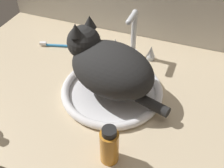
% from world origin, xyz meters
% --- Properties ---
extents(countertop, '(1.17, 0.73, 0.03)m').
position_xyz_m(countertop, '(0.00, 0.00, 0.01)').
color(countertop, '#CCB793').
rests_on(countertop, ground).
extents(backsplash_wall, '(1.17, 0.02, 0.32)m').
position_xyz_m(backsplash_wall, '(0.00, 0.38, 0.16)').
color(backsplash_wall, beige).
rests_on(backsplash_wall, ground).
extents(sink_basin, '(0.34, 0.34, 0.03)m').
position_xyz_m(sink_basin, '(0.03, -0.01, 0.04)').
color(sink_basin, white).
rests_on(sink_basin, countertop).
extents(faucet, '(0.18, 0.10, 0.19)m').
position_xyz_m(faucet, '(0.03, 0.22, 0.11)').
color(faucet, silver).
rests_on(faucet, countertop).
extents(cat, '(0.37, 0.28, 0.21)m').
position_xyz_m(cat, '(0.01, 0.00, 0.14)').
color(cat, black).
rests_on(cat, sink_basin).
extents(amber_bottle, '(0.05, 0.05, 0.12)m').
position_xyz_m(amber_bottle, '(0.12, -0.24, 0.09)').
color(amber_bottle, '#C67A23').
rests_on(amber_bottle, countertop).
extents(toothbrush, '(0.16, 0.05, 0.02)m').
position_xyz_m(toothbrush, '(-0.27, 0.17, 0.04)').
color(toothbrush, '#338CD1').
rests_on(toothbrush, countertop).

